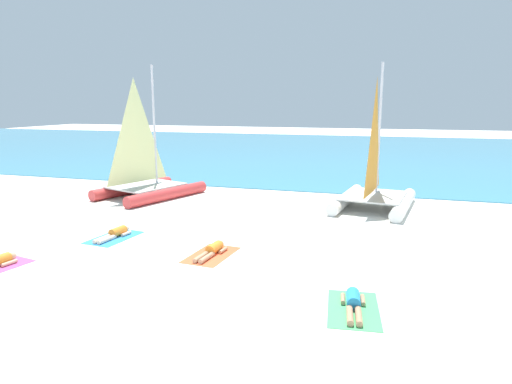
{
  "coord_description": "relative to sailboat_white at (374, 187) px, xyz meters",
  "views": [
    {
      "loc": [
        4.7,
        -10.2,
        4.42
      ],
      "look_at": [
        0.0,
        5.26,
        1.2
      ],
      "focal_mm": 31.56,
      "sensor_mm": 36.0,
      "label": 1
    }
  ],
  "objects": [
    {
      "name": "sunbather_center_left",
      "position": [
        -8.05,
        -6.83,
        -0.77
      ],
      "size": [
        0.58,
        1.57,
        0.3
      ],
      "rotation": [
        0.0,
        0.0,
        -0.11
      ],
      "color": "orange",
      "rests_on": "towel_center_left"
    },
    {
      "name": "towel_center_left",
      "position": [
        -8.06,
        -6.89,
        -0.9
      ],
      "size": [
        1.3,
        2.01,
        0.01
      ],
      "primitive_type": "cube",
      "rotation": [
        0.0,
        0.0,
        -0.11
      ],
      "color": "#338CD8",
      "rests_on": "ground"
    },
    {
      "name": "sunbather_center_right",
      "position": [
        -4.29,
        -7.5,
        -0.77
      ],
      "size": [
        0.58,
        1.57,
        0.3
      ],
      "rotation": [
        0.0,
        0.0,
        -0.09
      ],
      "color": "orange",
      "rests_on": "towel_center_right"
    },
    {
      "name": "sunbather_rightmost",
      "position": [
        0.03,
        -9.9,
        -0.77
      ],
      "size": [
        0.6,
        1.57,
        0.3
      ],
      "rotation": [
        0.0,
        0.0,
        0.12
      ],
      "color": "#268CCC",
      "rests_on": "towel_rightmost"
    },
    {
      "name": "sailboat_red",
      "position": [
        -10.38,
        -0.73,
        0.01
      ],
      "size": [
        4.36,
        5.42,
        6.13
      ],
      "rotation": [
        0.0,
        0.0,
        -0.33
      ],
      "color": "#CC3838",
      "rests_on": "ground"
    },
    {
      "name": "towel_center_right",
      "position": [
        -4.29,
        -7.57,
        -0.9
      ],
      "size": [
        1.26,
        1.99,
        0.01
      ],
      "primitive_type": "cube",
      "rotation": [
        0.0,
        0.0,
        -0.09
      ],
      "color": "#EA5933",
      "rests_on": "ground"
    },
    {
      "name": "ground_plane",
      "position": [
        -4.05,
        0.91,
        -0.9
      ],
      "size": [
        120.0,
        120.0,
        0.0
      ],
      "primitive_type": "plane",
      "color": "white"
    },
    {
      "name": "ocean_water",
      "position": [
        -4.05,
        22.6,
        -0.88
      ],
      "size": [
        120.0,
        40.0,
        0.05
      ],
      "primitive_type": "cube",
      "color": "teal",
      "rests_on": "ground"
    },
    {
      "name": "sailboat_white",
      "position": [
        0.0,
        0.0,
        0.0
      ],
      "size": [
        3.56,
        5.0,
        6.07
      ],
      "rotation": [
        0.0,
        0.0,
        -0.13
      ],
      "color": "white",
      "rests_on": "ground"
    },
    {
      "name": "towel_rightmost",
      "position": [
        0.03,
        -9.97,
        -0.9
      ],
      "size": [
        1.32,
        2.02,
        0.01
      ],
      "primitive_type": "cube",
      "rotation": [
        0.0,
        0.0,
        0.12
      ],
      "color": "#4CB266",
      "rests_on": "ground"
    }
  ]
}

